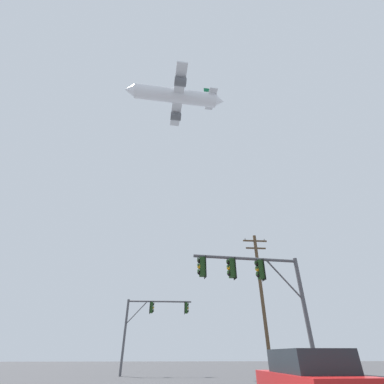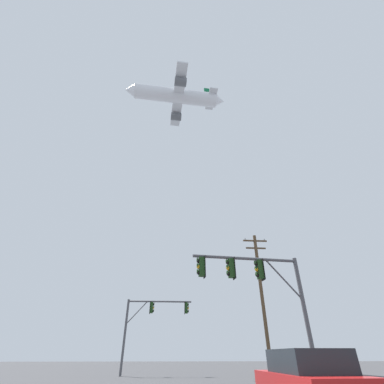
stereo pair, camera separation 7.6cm
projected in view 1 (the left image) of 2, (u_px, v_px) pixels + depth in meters
signal_pole_near at (259, 283)px, 13.12m from camera, size 5.48×0.76×5.79m
signal_pole_far at (150, 317)px, 23.84m from camera, size 5.78×0.50×5.78m
utility_pole at (262, 294)px, 22.41m from camera, size 2.20×0.28×10.96m
airplane at (176, 96)px, 56.02m from camera, size 20.76×16.04×5.66m
parked_car at (311, 382)px, 7.38m from camera, size 1.94×4.13×1.60m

